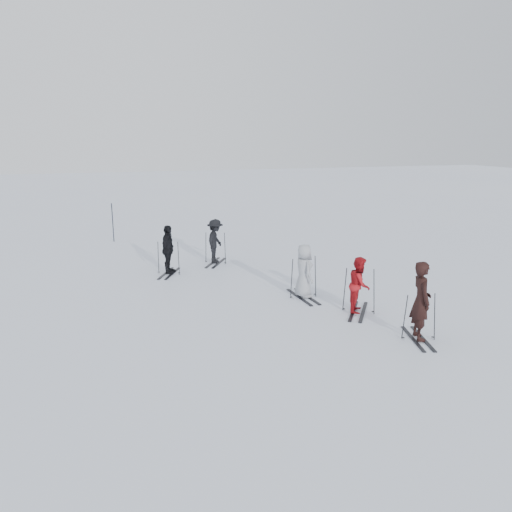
{
  "coord_description": "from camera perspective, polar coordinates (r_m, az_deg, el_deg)",
  "views": [
    {
      "loc": [
        -5.11,
        -14.65,
        4.95
      ],
      "look_at": [
        0.0,
        1.0,
        1.0
      ],
      "focal_mm": 35.0,
      "sensor_mm": 36.0,
      "label": 1
    }
  ],
  "objects": [
    {
      "name": "ground",
      "position": [
        16.29,
        1.09,
        -4.2
      ],
      "size": [
        120.0,
        120.0,
        0.0
      ],
      "primitive_type": "plane",
      "color": "silver",
      "rests_on": "ground"
    },
    {
      "name": "skis_grey",
      "position": [
        15.71,
        5.47,
        -2.38
      ],
      "size": [
        1.87,
        1.04,
        1.34
      ],
      "primitive_type": null,
      "rotation": [
        0.0,
        0.0,
        1.61
      ],
      "color": "black",
      "rests_on": "ground"
    },
    {
      "name": "skis_near_dark",
      "position": [
        13.11,
        18.21,
        -6.54
      ],
      "size": [
        1.86,
        1.32,
        1.23
      ],
      "primitive_type": null,
      "rotation": [
        0.0,
        0.0,
        1.29
      ],
      "color": "black",
      "rests_on": "ground"
    },
    {
      "name": "skier_uphill_left",
      "position": [
        18.55,
        -10.01,
        0.66
      ],
      "size": [
        0.86,
        1.13,
        1.79
      ],
      "primitive_type": "imported",
      "rotation": [
        0.0,
        0.0,
        1.11
      ],
      "color": "black",
      "rests_on": "ground"
    },
    {
      "name": "piste_marker",
      "position": [
        24.96,
        -16.06,
        3.7
      ],
      "size": [
        0.05,
        0.05,
        1.87
      ],
      "primitive_type": "cylinder",
      "rotation": [
        0.0,
        0.0,
        0.25
      ],
      "color": "black",
      "rests_on": "ground"
    },
    {
      "name": "skier_uphill_far",
      "position": [
        19.9,
        -4.67,
        1.63
      ],
      "size": [
        1.14,
        1.31,
        1.75
      ],
      "primitive_type": "imported",
      "rotation": [
        0.0,
        0.0,
        1.03
      ],
      "color": "black",
      "rests_on": "ground"
    },
    {
      "name": "skis_uphill_far",
      "position": [
        19.95,
        -4.66,
        0.99
      ],
      "size": [
        2.01,
        1.72,
        1.3
      ],
      "primitive_type": null,
      "rotation": [
        0.0,
        0.0,
        1.03
      ],
      "color": "black",
      "rests_on": "ground"
    },
    {
      "name": "skis_uphill_left",
      "position": [
        18.61,
        -9.98,
        -0.14
      ],
      "size": [
        1.96,
        1.59,
        1.26
      ],
      "primitive_type": null,
      "rotation": [
        0.0,
        0.0,
        1.11
      ],
      "color": "black",
      "rests_on": "ground"
    },
    {
      "name": "skier_red",
      "position": [
        14.59,
        11.75,
        -3.31
      ],
      "size": [
        0.95,
        0.99,
        1.61
      ],
      "primitive_type": "imported",
      "rotation": [
        0.0,
        0.0,
        0.96
      ],
      "color": "#AB1319",
      "rests_on": "ground"
    },
    {
      "name": "skis_red",
      "position": [
        14.63,
        11.72,
        -3.79
      ],
      "size": [
        2.08,
        1.87,
        1.35
      ],
      "primitive_type": null,
      "rotation": [
        0.0,
        0.0,
        0.96
      ],
      "color": "black",
      "rests_on": "ground"
    },
    {
      "name": "skier_grey",
      "position": [
        15.67,
        5.48,
        -1.79
      ],
      "size": [
        0.56,
        0.84,
        1.68
      ],
      "primitive_type": "imported",
      "rotation": [
        0.0,
        0.0,
        1.61
      ],
      "color": "#9A9DA3",
      "rests_on": "ground"
    },
    {
      "name": "skier_near_dark",
      "position": [
        12.99,
        18.33,
        -4.97
      ],
      "size": [
        0.66,
        0.83,
        1.98
      ],
      "primitive_type": "imported",
      "rotation": [
        0.0,
        0.0,
        1.29
      ],
      "color": "black",
      "rests_on": "ground"
    }
  ]
}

